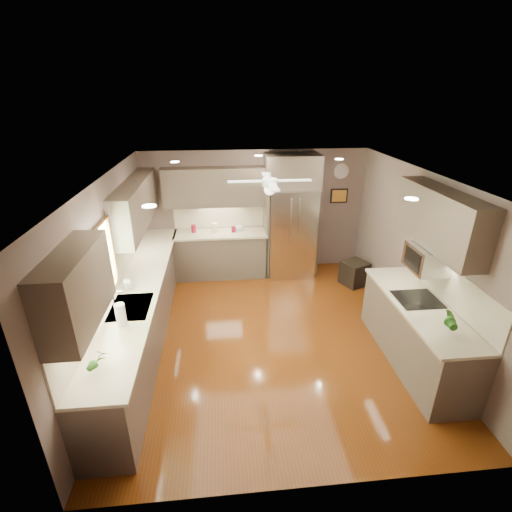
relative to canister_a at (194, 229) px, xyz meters
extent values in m
plane|color=#55280B|center=(1.26, -2.25, -1.02)|extent=(5.00, 5.00, 0.00)
plane|color=white|center=(1.26, -2.25, 1.48)|extent=(5.00, 5.00, 0.00)
plane|color=brown|center=(1.26, 0.25, 0.23)|extent=(4.50, 0.00, 4.50)
plane|color=brown|center=(1.26, -4.75, 0.23)|extent=(4.50, 0.00, 4.50)
plane|color=brown|center=(-0.99, -2.25, 0.23)|extent=(0.00, 5.00, 5.00)
plane|color=brown|center=(3.51, -2.25, 0.23)|extent=(0.00, 5.00, 5.00)
cylinder|color=maroon|center=(0.00, 0.00, 0.00)|extent=(0.10, 0.10, 0.15)
cylinder|color=beige|center=(0.42, -0.03, 0.01)|extent=(0.16, 0.16, 0.20)
cylinder|color=maroon|center=(0.79, -0.06, -0.02)|extent=(0.10, 0.10, 0.12)
imported|color=white|center=(-0.81, -2.25, 0.02)|extent=(0.11, 0.11, 0.19)
imported|color=#265D1A|center=(-0.71, -3.98, 0.07)|extent=(0.19, 0.15, 0.30)
imported|color=#265D1A|center=(3.17, -3.68, 0.07)|extent=(0.19, 0.17, 0.31)
imported|color=beige|center=(0.92, -0.02, -0.06)|extent=(0.24, 0.24, 0.05)
cube|color=#50433A|center=(-0.69, -2.10, -0.57)|extent=(0.60, 4.70, 0.90)
cube|color=beige|center=(-0.68, -2.10, -0.10)|extent=(0.65, 4.70, 0.04)
cube|color=beige|center=(-0.98, -2.10, 0.18)|extent=(0.02, 4.70, 0.50)
cube|color=#50433A|center=(0.53, -0.05, -0.57)|extent=(1.85, 0.60, 0.90)
cube|color=beige|center=(0.53, -0.06, -0.10)|extent=(1.85, 0.65, 0.04)
cube|color=beige|center=(0.53, 0.24, 0.18)|extent=(1.85, 0.02, 0.50)
cube|color=#50433A|center=(-0.83, -3.85, 0.81)|extent=(0.33, 1.20, 0.75)
cube|color=#50433A|center=(-0.83, -0.95, 0.81)|extent=(0.33, 2.40, 0.75)
cube|color=#50433A|center=(0.53, 0.09, 0.81)|extent=(2.15, 0.33, 0.75)
cube|color=#50433A|center=(3.34, -2.80, 1.01)|extent=(0.33, 1.70, 0.75)
cube|color=#BFF2B2|center=(-0.98, -2.75, 0.53)|extent=(0.01, 1.00, 0.80)
cube|color=brown|center=(-0.95, -2.75, 0.96)|extent=(0.05, 1.12, 0.06)
cube|color=brown|center=(-0.95, -2.75, 0.10)|extent=(0.05, 1.12, 0.06)
cube|color=brown|center=(-0.95, -3.28, 0.53)|extent=(0.05, 0.06, 0.80)
cube|color=brown|center=(-0.95, -2.22, 0.53)|extent=(0.05, 0.06, 0.80)
cube|color=silver|center=(-0.67, -2.75, -0.09)|extent=(0.50, 0.70, 0.03)
cube|color=#262626|center=(-0.67, -2.75, -0.13)|extent=(0.44, 0.62, 0.05)
cylinder|color=silver|center=(-0.87, -2.75, 0.03)|extent=(0.02, 0.02, 0.24)
cylinder|color=silver|center=(-0.81, -2.75, 0.15)|extent=(0.16, 0.02, 0.02)
cube|color=silver|center=(1.96, -0.11, -0.11)|extent=(0.92, 0.72, 1.82)
cube|color=black|center=(1.96, -0.45, -0.36)|extent=(0.88, 0.02, 0.02)
cube|color=black|center=(1.96, -0.45, 0.23)|extent=(0.01, 0.02, 1.00)
cylinder|color=silver|center=(1.88, -0.49, 0.23)|extent=(0.02, 0.02, 0.90)
cylinder|color=silver|center=(2.04, -0.49, 0.23)|extent=(0.02, 0.02, 0.90)
cube|color=#50433A|center=(1.96, -0.05, 1.12)|extent=(1.04, 0.60, 0.63)
cube|color=#50433A|center=(1.46, -0.05, -0.11)|extent=(0.06, 0.60, 1.82)
cube|color=#50433A|center=(2.46, -0.05, -0.11)|extent=(0.06, 0.60, 1.82)
cube|color=#50433A|center=(3.18, -3.05, -0.57)|extent=(0.65, 2.20, 0.90)
cube|color=beige|center=(3.17, -3.05, -0.10)|extent=(0.70, 2.20, 0.04)
cube|color=beige|center=(3.50, -3.05, 0.18)|extent=(0.02, 2.20, 0.50)
cube|color=black|center=(3.17, -2.95, -0.08)|extent=(0.56, 0.52, 0.01)
cube|color=silver|center=(3.29, -2.80, 0.46)|extent=(0.42, 0.55, 0.34)
cube|color=black|center=(3.08, -2.80, 0.46)|extent=(0.02, 0.40, 0.26)
cylinder|color=white|center=(1.26, -1.95, 1.44)|extent=(0.03, 0.03, 0.08)
cylinder|color=white|center=(1.26, -1.95, 1.34)|extent=(0.22, 0.22, 0.10)
sphere|color=white|center=(1.26, -1.95, 1.24)|extent=(0.16, 0.16, 0.16)
cube|color=white|center=(1.61, -1.95, 1.36)|extent=(0.48, 0.11, 0.01)
cube|color=white|center=(1.26, -1.60, 1.36)|extent=(0.11, 0.48, 0.01)
cube|color=white|center=(0.91, -1.95, 1.36)|extent=(0.48, 0.11, 0.01)
cube|color=white|center=(1.26, -2.30, 1.36)|extent=(0.11, 0.48, 0.01)
cylinder|color=white|center=(-0.14, -0.95, 1.47)|extent=(0.14, 0.14, 0.01)
cylinder|color=white|center=(2.56, -0.95, 1.47)|extent=(0.14, 0.14, 0.01)
cylinder|color=white|center=(-0.14, -3.45, 1.47)|extent=(0.14, 0.14, 0.01)
cylinder|color=white|center=(2.56, -3.45, 1.47)|extent=(0.14, 0.14, 0.01)
cylinder|color=white|center=(1.26, -0.45, 1.47)|extent=(0.14, 0.14, 0.01)
cylinder|color=white|center=(3.01, 0.24, 1.03)|extent=(0.30, 0.03, 0.30)
cylinder|color=silver|center=(3.01, 0.22, 1.03)|extent=(0.29, 0.00, 0.29)
cube|color=black|center=(3.01, 0.23, 0.53)|extent=(0.36, 0.03, 0.30)
cube|color=#B57224|center=(3.01, 0.22, 0.53)|extent=(0.30, 0.01, 0.24)
cube|color=black|center=(3.14, -0.73, -0.80)|extent=(0.58, 0.58, 0.49)
cube|color=black|center=(3.14, -0.73, -0.56)|extent=(0.55, 0.55, 0.03)
cylinder|color=white|center=(-0.69, -3.15, 0.06)|extent=(0.12, 0.12, 0.28)
cylinder|color=silver|center=(-0.69, -3.15, 0.07)|extent=(0.02, 0.02, 0.30)
camera|label=1|loc=(0.55, -7.06, 2.51)|focal=26.00mm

